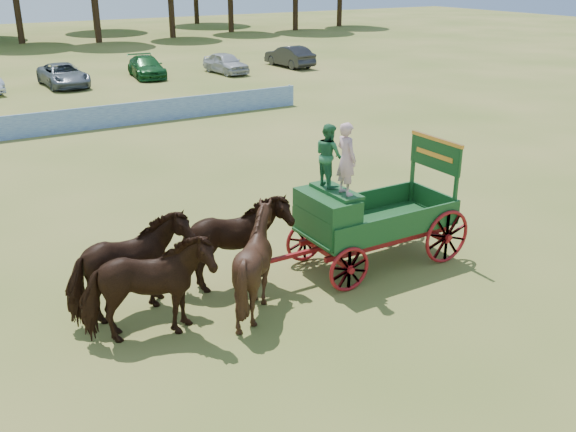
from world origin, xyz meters
The scene contains 7 objects.
ground centered at (0.00, 0.00, 0.00)m, with size 160.00×160.00×0.00m, color olive.
horse_lead_left centered at (-2.46, -0.25, 1.11)m, with size 1.20×2.63×2.22m, color #32190E.
horse_lead_right centered at (-2.46, 0.85, 1.11)m, with size 1.20×2.63×2.22m, color #32190E.
horse_wheel_left centered at (-0.06, -0.25, 1.11)m, with size 1.79×2.02×2.22m, color #32190E.
horse_wheel_right centered at (-0.06, 0.85, 1.11)m, with size 1.20×2.63×2.22m, color #32190E.
farm_dray centered at (2.91, 0.31, 1.64)m, with size 6.00×2.00×3.81m.
sponsor_banner centered at (-1.00, 18.00, 0.53)m, with size 26.00×0.08×1.05m, color navy.
Camera 1 is at (-5.83, -11.24, 7.04)m, focal length 40.00 mm.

